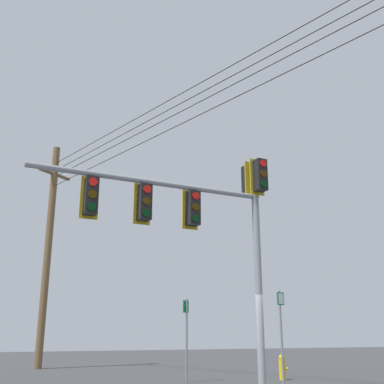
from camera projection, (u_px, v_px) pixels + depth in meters
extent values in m
cylinder|color=gray|center=(258.00, 279.00, 12.55)|extent=(0.20, 0.20, 5.85)
cylinder|color=gray|center=(152.00, 182.00, 11.89)|extent=(6.14, 0.89, 0.14)
cube|color=black|center=(260.00, 175.00, 13.09)|extent=(0.33, 0.33, 0.90)
cube|color=#B29319|center=(257.00, 177.00, 13.23)|extent=(0.44, 0.09, 1.04)
cylinder|color=red|center=(263.00, 163.00, 13.03)|extent=(0.20, 0.05, 0.20)
cylinder|color=#3C2703|center=(264.00, 174.00, 12.95)|extent=(0.20, 0.05, 0.20)
cylinder|color=black|center=(264.00, 184.00, 12.86)|extent=(0.20, 0.05, 0.20)
cube|color=black|center=(249.00, 181.00, 13.60)|extent=(0.33, 0.33, 0.90)
cube|color=#B29319|center=(252.00, 180.00, 13.46)|extent=(0.44, 0.09, 1.04)
cylinder|color=red|center=(245.00, 173.00, 13.83)|extent=(0.20, 0.05, 0.20)
cylinder|color=#3C2703|center=(245.00, 183.00, 13.75)|extent=(0.20, 0.05, 0.20)
cylinder|color=black|center=(246.00, 193.00, 13.66)|extent=(0.20, 0.05, 0.20)
cube|color=black|center=(193.00, 208.00, 12.21)|extent=(0.34, 0.34, 0.90)
cube|color=#B29319|center=(190.00, 210.00, 12.36)|extent=(0.44, 0.11, 1.04)
cylinder|color=red|center=(196.00, 196.00, 12.16)|extent=(0.20, 0.06, 0.20)
cylinder|color=#3C2703|center=(196.00, 207.00, 12.07)|extent=(0.20, 0.06, 0.20)
cylinder|color=black|center=(196.00, 218.00, 11.99)|extent=(0.20, 0.06, 0.20)
cube|color=black|center=(144.00, 202.00, 11.65)|extent=(0.34, 0.34, 0.90)
cube|color=#B29319|center=(142.00, 204.00, 11.79)|extent=(0.44, 0.10, 1.04)
cylinder|color=red|center=(147.00, 189.00, 11.59)|extent=(0.20, 0.06, 0.20)
cylinder|color=#3C2703|center=(147.00, 201.00, 11.50)|extent=(0.20, 0.06, 0.20)
cylinder|color=black|center=(147.00, 213.00, 11.42)|extent=(0.20, 0.06, 0.20)
cube|color=black|center=(91.00, 196.00, 11.08)|extent=(0.32, 0.32, 0.90)
cube|color=#B29319|center=(89.00, 198.00, 11.23)|extent=(0.44, 0.08, 1.04)
cylinder|color=red|center=(93.00, 182.00, 11.02)|extent=(0.20, 0.05, 0.20)
cylinder|color=#3C2703|center=(92.00, 194.00, 10.93)|extent=(0.20, 0.05, 0.20)
cylinder|color=black|center=(92.00, 207.00, 10.85)|extent=(0.20, 0.05, 0.20)
cylinder|color=brown|center=(48.00, 251.00, 21.77)|extent=(0.34, 0.34, 10.24)
cube|color=brown|center=(54.00, 174.00, 22.83)|extent=(1.56, 1.38, 0.12)
cylinder|color=slate|center=(281.00, 339.00, 13.72)|extent=(0.07, 0.07, 2.74)
cube|color=#0C7238|center=(280.00, 299.00, 14.01)|extent=(0.29, 0.14, 0.37)
cube|color=white|center=(281.00, 299.00, 14.00)|extent=(0.23, 0.10, 0.31)
cylinder|color=yellow|center=(282.00, 370.00, 15.87)|extent=(0.22, 0.22, 0.65)
sphere|color=yellow|center=(282.00, 358.00, 15.97)|extent=(0.20, 0.20, 0.20)
cylinder|color=yellow|center=(286.00, 369.00, 15.87)|extent=(0.13, 0.12, 0.09)
cylinder|color=slate|center=(187.00, 340.00, 15.43)|extent=(0.07, 0.07, 2.62)
cube|color=#0C7238|center=(186.00, 306.00, 15.75)|extent=(0.24, 0.16, 0.40)
cube|color=white|center=(185.00, 307.00, 15.76)|extent=(0.18, 0.12, 0.34)
cylinder|color=black|center=(284.00, 73.00, 13.28)|extent=(11.09, 24.75, 0.65)
cylinder|color=black|center=(284.00, 59.00, 13.42)|extent=(11.09, 24.75, 0.65)
cylinder|color=black|center=(283.00, 49.00, 13.51)|extent=(11.09, 24.75, 0.65)
cylinder|color=black|center=(282.00, 37.00, 13.61)|extent=(11.09, 24.75, 0.65)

